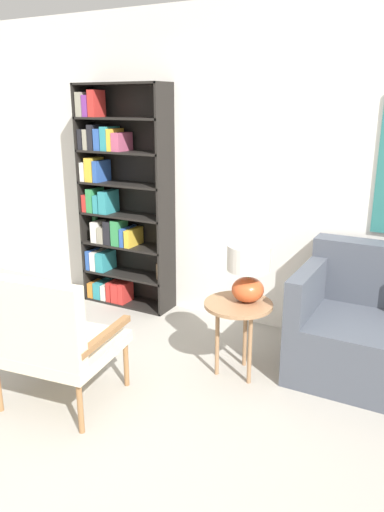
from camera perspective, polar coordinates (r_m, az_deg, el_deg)
ground_plane at (r=3.12m, az=-9.13°, el=-20.77°), size 14.00×14.00×0.00m
wall_back at (r=4.27m, az=7.16°, el=9.51°), size 6.40×0.08×2.70m
bookshelf at (r=4.81m, az=-8.65°, el=6.13°), size 0.90×0.30×2.08m
armchair at (r=3.27m, az=-16.06°, el=-8.76°), size 0.77×0.73×0.93m
side_table at (r=3.56m, az=5.30°, el=-6.36°), size 0.49×0.49×0.56m
table_lamp at (r=3.49m, az=6.47°, el=-1.51°), size 0.30×0.30×0.41m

